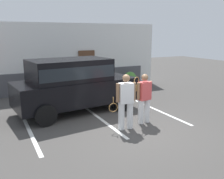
{
  "coord_description": "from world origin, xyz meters",
  "views": [
    {
      "loc": [
        -3.92,
        -6.5,
        2.96
      ],
      "look_at": [
        -0.1,
        1.2,
        1.05
      ],
      "focal_mm": 40.18,
      "sensor_mm": 36.0,
      "label": 1
    }
  ],
  "objects_px": {
    "parked_suv": "(73,83)",
    "tennis_player_man": "(126,101)",
    "potted_plant_by_porch": "(130,79)",
    "tennis_player_woman": "(144,98)"
  },
  "relations": [
    {
      "from": "parked_suv",
      "to": "potted_plant_by_porch",
      "type": "xyz_separation_m",
      "value": [
        4.16,
        2.8,
        -0.64
      ]
    },
    {
      "from": "tennis_player_man",
      "to": "tennis_player_woman",
      "type": "bearing_deg",
      "value": -158.47
    },
    {
      "from": "parked_suv",
      "to": "tennis_player_woman",
      "type": "bearing_deg",
      "value": -59.6
    },
    {
      "from": "tennis_player_man",
      "to": "potted_plant_by_porch",
      "type": "distance_m",
      "value": 6.23
    },
    {
      "from": "parked_suv",
      "to": "tennis_player_man",
      "type": "relative_size",
      "value": 2.72
    },
    {
      "from": "parked_suv",
      "to": "tennis_player_man",
      "type": "distance_m",
      "value": 2.65
    },
    {
      "from": "tennis_player_woman",
      "to": "potted_plant_by_porch",
      "type": "bearing_deg",
      "value": -123.52
    },
    {
      "from": "tennis_player_man",
      "to": "potted_plant_by_porch",
      "type": "relative_size",
      "value": 1.93
    },
    {
      "from": "parked_suv",
      "to": "potted_plant_by_porch",
      "type": "bearing_deg",
      "value": 27.4
    },
    {
      "from": "tennis_player_man",
      "to": "potted_plant_by_porch",
      "type": "bearing_deg",
      "value": -114.06
    }
  ]
}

